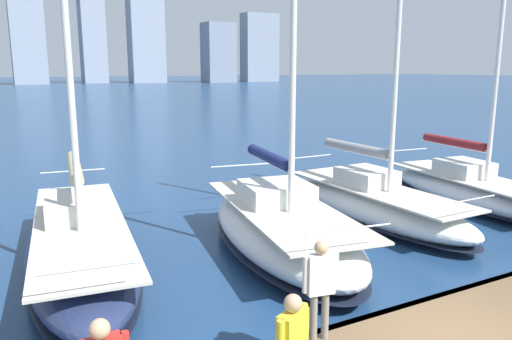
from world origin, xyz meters
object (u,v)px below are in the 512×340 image
sailboat_maroon (472,188)px  sailboat_grey (375,201)px  sailboat_tan (81,242)px  sailboat_navy (282,227)px  person_white_shirt (320,281)px

sailboat_maroon → sailboat_grey: bearing=-1.7°
sailboat_grey → sailboat_tan: sailboat_grey is taller
sailboat_maroon → sailboat_grey: (4.51, -0.13, 0.05)m
sailboat_grey → sailboat_navy: bearing=14.0°
sailboat_grey → person_white_shirt: 8.87m
sailboat_navy → sailboat_tan: bearing=-16.4°
sailboat_maroon → sailboat_navy: bearing=6.0°
sailboat_tan → sailboat_grey: bearing=177.4°
sailboat_grey → person_white_shirt: sailboat_grey is taller
sailboat_grey → sailboat_tan: 9.19m
sailboat_tan → sailboat_navy: bearing=163.6°
sailboat_maroon → person_white_shirt: (10.97, 5.88, 0.99)m
person_white_shirt → sailboat_maroon: bearing=-151.8°
sailboat_maroon → person_white_shirt: size_ratio=6.65×
sailboat_grey → sailboat_navy: (4.19, 1.04, 0.08)m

